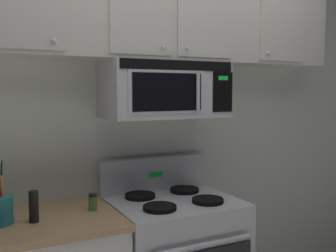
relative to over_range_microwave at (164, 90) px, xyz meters
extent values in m
cube|color=silver|center=(0.00, 0.25, -0.23)|extent=(5.20, 0.10, 2.70)
cylinder|color=#B7BABF|center=(0.00, -0.48, -0.84)|extent=(0.61, 0.03, 0.03)
cube|color=#B7BABF|center=(0.00, 0.16, -0.57)|extent=(0.76, 0.07, 0.22)
cube|color=#19D83F|center=(0.00, 0.13, -0.57)|extent=(0.10, 0.00, 0.04)
cylinder|color=black|center=(-0.16, -0.26, -0.66)|extent=(0.19, 0.19, 0.02)
cylinder|color=black|center=(0.16, -0.26, -0.66)|extent=(0.19, 0.19, 0.02)
cylinder|color=black|center=(-0.16, 0.02, -0.66)|extent=(0.19, 0.19, 0.02)
cylinder|color=black|center=(0.16, 0.02, -0.66)|extent=(0.19, 0.19, 0.02)
cube|color=#B7BABF|center=(0.00, 0.00, 0.00)|extent=(0.76, 0.39, 0.35)
cube|color=black|center=(0.00, -0.19, 0.14)|extent=(0.73, 0.01, 0.06)
cube|color=#B7BABF|center=(-0.07, -0.19, -0.02)|extent=(0.49, 0.01, 0.25)
cube|color=black|center=(-0.07, -0.20, -0.02)|extent=(0.44, 0.01, 0.22)
cube|color=black|center=(0.31, -0.19, -0.02)|extent=(0.14, 0.01, 0.25)
cube|color=#19D83F|center=(0.31, -0.20, 0.07)|extent=(0.07, 0.00, 0.03)
cylinder|color=#B7BABF|center=(0.11, -0.22, -0.02)|extent=(0.02, 0.02, 0.23)
cube|color=#BCB7AD|center=(0.00, 0.03, 0.45)|extent=(2.50, 0.33, 0.55)
sphere|color=#B7BABF|center=(-0.70, -0.15, 0.24)|extent=(0.03, 0.03, 0.03)
cube|color=#BCB7AD|center=(-0.21, -0.14, 0.45)|extent=(0.38, 0.01, 0.51)
sphere|color=#B7BABF|center=(-0.08, -0.15, 0.24)|extent=(0.03, 0.03, 0.03)
cube|color=#BCB7AD|center=(0.21, -0.14, 0.45)|extent=(0.38, 0.01, 0.51)
sphere|color=#B7BABF|center=(0.08, -0.15, 0.24)|extent=(0.03, 0.03, 0.03)
cube|color=#BCB7AD|center=(0.83, -0.14, 0.45)|extent=(0.38, 0.01, 0.51)
sphere|color=#B7BABF|center=(0.70, -0.15, 0.24)|extent=(0.03, 0.03, 0.03)
cube|color=tan|center=(-0.84, -0.11, -0.69)|extent=(0.93, 0.65, 0.03)
cylinder|color=black|center=(-0.97, -0.08, -0.48)|extent=(0.02, 0.06, 0.25)
cylinder|color=#A87A47|center=(-0.96, -0.10, -0.48)|extent=(0.04, 0.08, 0.23)
cylinder|color=black|center=(-0.82, -0.16, -0.59)|extent=(0.05, 0.05, 0.16)
cylinder|color=#4C7F33|center=(-0.50, -0.10, -0.64)|extent=(0.05, 0.05, 0.08)
cylinder|color=black|center=(-0.50, -0.10, -0.59)|extent=(0.05, 0.05, 0.02)
camera|label=1|loc=(-1.11, -2.21, -0.01)|focal=42.14mm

